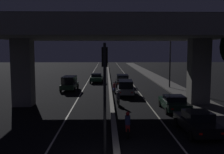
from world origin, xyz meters
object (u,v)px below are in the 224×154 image
object	(u,v)px
street_lamp	(168,54)
motorcycle_black_filtering_mid	(118,99)
car_black_lead	(197,122)
car_dark_green_lead_oncoming	(69,83)
motorcycle_red_filtering_near	(128,125)
car_dark_green_second	(174,103)
motorcycle_blue_filtering_far	(114,88)
traffic_light_left_of_median	(105,79)
car_silver_third	(125,87)
car_dark_green_second_oncoming	(97,78)
car_black_fourth	(122,80)

from	to	relation	value
street_lamp	motorcycle_black_filtering_mid	size ratio (longest dim) A/B	4.15
street_lamp	car_black_lead	size ratio (longest dim) A/B	1.87
car_dark_green_lead_oncoming	motorcycle_red_filtering_near	size ratio (longest dim) A/B	2.38
car_dark_green_second	street_lamp	bearing A→B (deg)	-9.98
motorcycle_red_filtering_near	motorcycle_blue_filtering_far	xyz separation A→B (m)	(-0.33, 15.58, -0.03)
car_dark_green_lead_oncoming	motorcycle_black_filtering_mid	size ratio (longest dim) A/B	2.22
traffic_light_left_of_median	car_dark_green_second	distance (m)	11.36
street_lamp	car_dark_green_second	xyz separation A→B (m)	(-2.44, -12.76, -3.99)
street_lamp	car_black_lead	xyz separation A→B (m)	(-2.61, -18.94, -3.95)
car_dark_green_lead_oncoming	traffic_light_left_of_median	bearing A→B (deg)	15.00
car_dark_green_second	car_silver_third	xyz separation A→B (m)	(-3.56, 7.91, 0.22)
car_dark_green_second_oncoming	car_dark_green_second	bearing A→B (deg)	22.26
car_dark_green_lead_oncoming	motorcycle_blue_filtering_far	distance (m)	6.05
traffic_light_left_of_median	car_black_fourth	world-z (taller)	traffic_light_left_of_median
car_black_lead	car_dark_green_second_oncoming	size ratio (longest dim) A/B	0.97
traffic_light_left_of_median	motorcycle_black_filtering_mid	distance (m)	11.63
traffic_light_left_of_median	motorcycle_red_filtering_near	size ratio (longest dim) A/B	3.08
street_lamp	car_dark_green_second	world-z (taller)	street_lamp
car_dark_green_second_oncoming	motorcycle_blue_filtering_far	xyz separation A→B (m)	(2.48, -10.44, -0.14)
car_black_lead	car_black_fourth	world-z (taller)	car_black_fourth
car_dark_green_second	traffic_light_left_of_median	bearing A→B (deg)	148.49
car_silver_third	motorcycle_blue_filtering_far	size ratio (longest dim) A/B	2.48
motorcycle_blue_filtering_far	car_silver_third	bearing A→B (deg)	-136.48
traffic_light_left_of_median	car_dark_green_lead_oncoming	xyz separation A→B (m)	(-4.61, 20.50, -2.75)
motorcycle_blue_filtering_far	car_black_fourth	bearing A→B (deg)	-16.10
car_dark_green_lead_oncoming	motorcycle_red_filtering_near	xyz separation A→B (m)	(5.96, -17.75, -0.35)
street_lamp	motorcycle_blue_filtering_far	xyz separation A→B (m)	(-7.26, -3.67, -4.06)
car_silver_third	car_dark_green_lead_oncoming	size ratio (longest dim) A/B	1.05
car_silver_third	car_dark_green_lead_oncoming	xyz separation A→B (m)	(-6.90, 3.35, 0.09)
car_dark_green_lead_oncoming	car_silver_third	bearing A→B (deg)	66.45
car_dark_green_second	car_dark_green_second_oncoming	xyz separation A→B (m)	(-7.30, 19.53, 0.06)
traffic_light_left_of_median	car_dark_green_lead_oncoming	world-z (taller)	traffic_light_left_of_median
car_black_lead	motorcycle_black_filtering_mid	bearing A→B (deg)	26.55
traffic_light_left_of_median	motorcycle_blue_filtering_far	distance (m)	18.63
car_dark_green_second	motorcycle_blue_filtering_far	world-z (taller)	motorcycle_blue_filtering_far
traffic_light_left_of_median	car_dark_green_second_oncoming	bearing A→B (deg)	92.88
car_black_lead	motorcycle_black_filtering_mid	size ratio (longest dim) A/B	2.22
car_silver_third	car_dark_green_lead_oncoming	distance (m)	7.67
car_dark_green_second	motorcycle_black_filtering_mid	xyz separation A→B (m)	(-4.70, 1.91, -0.04)
car_black_fourth	motorcycle_red_filtering_near	bearing A→B (deg)	178.01
street_lamp	motorcycle_red_filtering_near	world-z (taller)	street_lamp
car_black_lead	car_dark_green_lead_oncoming	size ratio (longest dim) A/B	1.00
traffic_light_left_of_median	car_dark_green_second_oncoming	distance (m)	28.96
street_lamp	car_black_fourth	xyz separation A→B (m)	(-5.92, 2.33, -3.80)
street_lamp	car_silver_third	bearing A→B (deg)	-141.06
car_black_lead	car_black_fourth	distance (m)	21.53
traffic_light_left_of_median	motorcycle_black_filtering_mid	bearing A→B (deg)	84.09
motorcycle_black_filtering_mid	traffic_light_left_of_median	bearing A→B (deg)	172.03
car_dark_green_second_oncoming	motorcycle_black_filtering_mid	distance (m)	17.81
traffic_light_left_of_median	car_silver_third	bearing A→B (deg)	82.40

